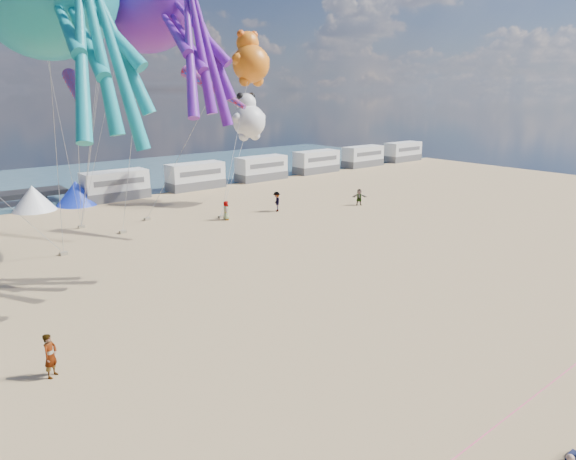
# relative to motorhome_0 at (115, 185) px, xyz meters

# --- Properties ---
(ground) EXTENTS (120.00, 120.00, 0.00)m
(ground) POSITION_rel_motorhome_0_xyz_m (-6.00, -40.00, -1.50)
(ground) COLOR tan
(ground) RESTS_ON ground
(water) EXTENTS (120.00, 120.00, 0.00)m
(water) POSITION_rel_motorhome_0_xyz_m (-6.00, 15.00, -1.48)
(water) COLOR #355665
(water) RESTS_ON ground
(motorhome_0) EXTENTS (6.60, 2.50, 3.00)m
(motorhome_0) POSITION_rel_motorhome_0_xyz_m (0.00, 0.00, 0.00)
(motorhome_0) COLOR silver
(motorhome_0) RESTS_ON ground
(motorhome_1) EXTENTS (6.60, 2.50, 3.00)m
(motorhome_1) POSITION_rel_motorhome_0_xyz_m (9.50, 0.00, 0.00)
(motorhome_1) COLOR silver
(motorhome_1) RESTS_ON ground
(motorhome_2) EXTENTS (6.60, 2.50, 3.00)m
(motorhome_2) POSITION_rel_motorhome_0_xyz_m (19.00, 0.00, 0.00)
(motorhome_2) COLOR silver
(motorhome_2) RESTS_ON ground
(motorhome_3) EXTENTS (6.60, 2.50, 3.00)m
(motorhome_3) POSITION_rel_motorhome_0_xyz_m (28.50, 0.00, 0.00)
(motorhome_3) COLOR silver
(motorhome_3) RESTS_ON ground
(motorhome_4) EXTENTS (6.60, 2.50, 3.00)m
(motorhome_4) POSITION_rel_motorhome_0_xyz_m (38.00, 0.00, 0.00)
(motorhome_4) COLOR silver
(motorhome_4) RESTS_ON ground
(motorhome_5) EXTENTS (6.60, 2.50, 3.00)m
(motorhome_5) POSITION_rel_motorhome_0_xyz_m (47.50, 0.00, 0.00)
(motorhome_5) COLOR silver
(motorhome_5) RESTS_ON ground
(tent_white) EXTENTS (4.00, 4.00, 2.40)m
(tent_white) POSITION_rel_motorhome_0_xyz_m (-8.00, 0.00, -0.30)
(tent_white) COLOR white
(tent_white) RESTS_ON ground
(tent_blue) EXTENTS (4.00, 4.00, 2.40)m
(tent_blue) POSITION_rel_motorhome_0_xyz_m (-4.00, 0.00, -0.30)
(tent_blue) COLOR #1933CC
(tent_blue) RESTS_ON ground
(rope_line) EXTENTS (34.00, 0.03, 0.03)m
(rope_line) POSITION_rel_motorhome_0_xyz_m (-6.00, -45.00, -1.48)
(rope_line) COLOR #F2338C
(rope_line) RESTS_ON ground
(standing_person) EXTENTS (0.80, 0.77, 1.85)m
(standing_person) POSITION_rel_motorhome_0_xyz_m (-15.39, -31.99, -0.57)
(standing_person) COLOR tan
(standing_person) RESTS_ON ground
(beachgoer_0) EXTENTS (0.63, 0.73, 1.69)m
(beachgoer_0) POSITION_rel_motorhome_0_xyz_m (4.09, -14.73, -0.65)
(beachgoer_0) COLOR #7F6659
(beachgoer_0) RESTS_ON ground
(beachgoer_2) EXTENTS (1.07, 1.15, 1.88)m
(beachgoer_2) POSITION_rel_motorhome_0_xyz_m (9.58, -14.99, -0.56)
(beachgoer_2) COLOR #7F6659
(beachgoer_2) RESTS_ON ground
(beachgoer_4) EXTENTS (1.01, 0.88, 1.63)m
(beachgoer_4) POSITION_rel_motorhome_0_xyz_m (17.58, -18.12, -0.69)
(beachgoer_4) COLOR #7F6659
(beachgoer_4) RESTS_ON ground
(sandbag_a) EXTENTS (0.50, 0.35, 0.22)m
(sandbag_a) POSITION_rel_motorhome_0_xyz_m (-10.15, -15.97, -1.39)
(sandbag_a) COLOR gray
(sandbag_a) RESTS_ON ground
(sandbag_b) EXTENTS (0.50, 0.35, 0.22)m
(sandbag_b) POSITION_rel_motorhome_0_xyz_m (-4.71, -13.10, -1.39)
(sandbag_b) COLOR gray
(sandbag_b) RESTS_ON ground
(sandbag_c) EXTENTS (0.50, 0.35, 0.22)m
(sandbag_c) POSITION_rel_motorhome_0_xyz_m (4.08, -13.87, -1.39)
(sandbag_c) COLOR gray
(sandbag_c) RESTS_ON ground
(sandbag_d) EXTENTS (0.50, 0.35, 0.22)m
(sandbag_d) POSITION_rel_motorhome_0_xyz_m (-1.35, -10.35, -1.39)
(sandbag_d) COLOR gray
(sandbag_d) RESTS_ON ground
(sandbag_e) EXTENTS (0.50, 0.35, 0.22)m
(sandbag_e) POSITION_rel_motorhome_0_xyz_m (-6.74, -9.36, -1.39)
(sandbag_e) COLOR gray
(sandbag_e) RESTS_ON ground
(kite_octopus_purple) EXTENTS (6.98, 11.48, 12.23)m
(kite_octopus_purple) POSITION_rel_motorhome_0_xyz_m (-4.86, -20.27, 14.60)
(kite_octopus_purple) COLOR #5F179A
(kite_panda) EXTENTS (4.70, 4.54, 5.44)m
(kite_panda) POSITION_rel_motorhome_0_xyz_m (9.77, -10.51, 6.65)
(kite_panda) COLOR silver
(kite_teddy_orange) EXTENTS (5.11, 4.90, 6.21)m
(kite_teddy_orange) POSITION_rel_motorhome_0_xyz_m (10.88, -9.46, 12.06)
(kite_teddy_orange) COLOR orange
(windsock_mid) EXTENTS (2.83, 6.30, 6.29)m
(windsock_mid) POSITION_rel_motorhome_0_xyz_m (1.51, -17.67, 9.70)
(windsock_mid) COLOR red
(windsock_right) EXTENTS (1.66, 5.03, 4.95)m
(windsock_right) POSITION_rel_motorhome_0_xyz_m (-8.70, -17.74, 9.43)
(windsock_right) COLOR red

